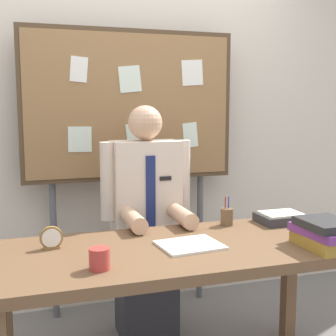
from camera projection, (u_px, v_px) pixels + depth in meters
The scene contains 10 objects.
back_wall at pixel (124, 116), 3.22m from camera, with size 6.40×0.08×2.70m, color beige.
desk at pixel (180, 264), 2.18m from camera, with size 1.75×0.75×0.76m.
person at pixel (146, 232), 2.76m from camera, with size 0.55×0.56×1.42m.
bulletin_board at pixel (130, 110), 3.02m from camera, with size 1.43×0.09×1.92m.
book_stack at pixel (324, 234), 2.13m from camera, with size 0.21×0.31×0.14m.
open_notebook at pixel (190, 245), 2.16m from camera, with size 0.29×0.24×0.01m, color white.
desk_clock at pixel (51, 239), 2.12m from camera, with size 0.11×0.04×0.11m.
coffee_mug at pixel (99, 259), 1.85m from camera, with size 0.09×0.09×0.09m, color #B23833.
pen_holder at pixel (227, 217), 2.53m from camera, with size 0.07×0.07×0.16m.
paper_tray at pixel (281, 218), 2.59m from camera, with size 0.26×0.20×0.06m.
Camera 1 is at (-0.70, -1.97, 1.42)m, focal length 48.64 mm.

